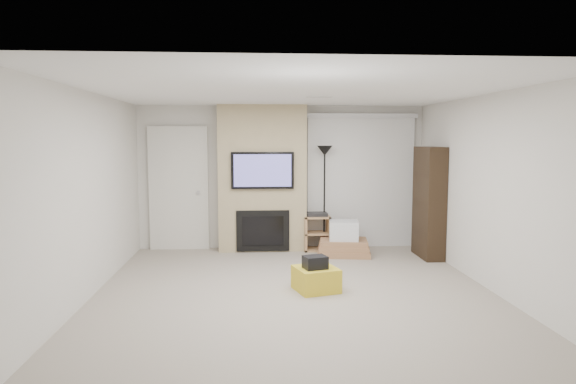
{
  "coord_description": "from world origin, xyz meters",
  "views": [
    {
      "loc": [
        -0.52,
        -6.27,
        1.93
      ],
      "look_at": [
        0.0,
        1.2,
        1.15
      ],
      "focal_mm": 32.0,
      "sensor_mm": 36.0,
      "label": 1
    }
  ],
  "objects": [
    {
      "name": "vertical_blinds",
      "position": [
        1.4,
        2.7,
        1.27
      ],
      "size": [
        1.98,
        0.1,
        2.37
      ],
      "color": "silver",
      "rests_on": "floor"
    },
    {
      "name": "hvac_vent",
      "position": [
        0.4,
        0.8,
        2.5
      ],
      "size": [
        0.35,
        0.18,
        0.01
      ],
      "primitive_type": "cube",
      "color": "silver",
      "rests_on": "ceiling"
    },
    {
      "name": "wall_back",
      "position": [
        0.0,
        2.75,
        1.25
      ],
      "size": [
        5.0,
        0.0,
        2.5
      ],
      "primitive_type": "cube",
      "rotation": [
        1.57,
        0.0,
        0.0
      ],
      "color": "silver",
      "rests_on": "ground"
    },
    {
      "name": "ottoman",
      "position": [
        0.28,
        0.07,
        0.15
      ],
      "size": [
        0.62,
        0.62,
        0.3
      ],
      "primitive_type": "cube",
      "rotation": [
        0.0,
        0.0,
        0.28
      ],
      "color": "gold",
      "rests_on": "floor"
    },
    {
      "name": "wall_left",
      "position": [
        -2.5,
        0.0,
        1.25
      ],
      "size": [
        0.0,
        5.5,
        2.5
      ],
      "primitive_type": "cube",
      "rotation": [
        1.57,
        0.0,
        1.57
      ],
      "color": "silver",
      "rests_on": "ground"
    },
    {
      "name": "entry_door",
      "position": [
        -1.8,
        2.71,
        1.05
      ],
      "size": [
        1.02,
        0.11,
        2.14
      ],
      "color": "silver",
      "rests_on": "floor"
    },
    {
      "name": "wall_right",
      "position": [
        2.5,
        0.0,
        1.25
      ],
      "size": [
        0.0,
        5.5,
        2.5
      ],
      "primitive_type": "cube",
      "rotation": [
        1.57,
        0.0,
        1.57
      ],
      "color": "silver",
      "rests_on": "ground"
    },
    {
      "name": "av_stand",
      "position": [
        0.59,
        2.45,
        0.35
      ],
      "size": [
        0.45,
        0.38,
        0.66
      ],
      "color": "tan",
      "rests_on": "floor"
    },
    {
      "name": "floor_lamp",
      "position": [
        0.72,
        2.5,
        1.43
      ],
      "size": [
        0.27,
        0.27,
        1.81
      ],
      "color": "black",
      "rests_on": "floor"
    },
    {
      "name": "floor",
      "position": [
        0.0,
        0.0,
        0.0
      ],
      "size": [
        5.0,
        5.5,
        0.0
      ],
      "primitive_type": "cube",
      "color": "#A19689",
      "rests_on": "ground"
    },
    {
      "name": "ceiling",
      "position": [
        0.0,
        0.0,
        2.5
      ],
      "size": [
        5.0,
        5.5,
        0.0
      ],
      "primitive_type": "cube",
      "color": "white",
      "rests_on": "wall_back"
    },
    {
      "name": "box_stack",
      "position": [
        0.99,
        2.04,
        0.22
      ],
      "size": [
        0.94,
        0.76,
        0.57
      ],
      "color": "#A1724D",
      "rests_on": "floor"
    },
    {
      "name": "fireplace_wall",
      "position": [
        -0.35,
        2.54,
        1.24
      ],
      "size": [
        1.5,
        0.47,
        2.5
      ],
      "color": "tan",
      "rests_on": "floor"
    },
    {
      "name": "black_bag",
      "position": [
        0.26,
        0.02,
        0.38
      ],
      "size": [
        0.33,
        0.29,
        0.16
      ],
      "primitive_type": "cube",
      "rotation": [
        0.0,
        0.0,
        0.28
      ],
      "color": "black",
      "rests_on": "ottoman"
    },
    {
      "name": "wall_front",
      "position": [
        0.0,
        -2.75,
        1.25
      ],
      "size": [
        5.0,
        0.0,
        2.5
      ],
      "primitive_type": "cube",
      "rotation": [
        1.57,
        0.0,
        0.0
      ],
      "color": "silver",
      "rests_on": "ground"
    },
    {
      "name": "bookshelf",
      "position": [
        2.34,
        1.82,
        0.9
      ],
      "size": [
        0.3,
        0.8,
        1.8
      ],
      "color": "black",
      "rests_on": "floor"
    }
  ]
}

